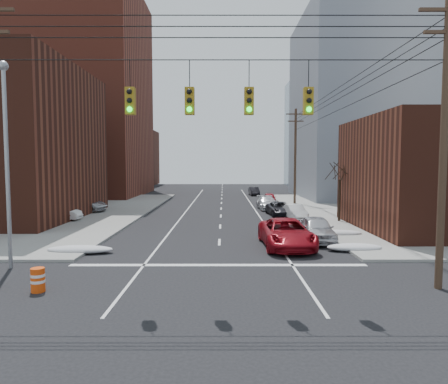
{
  "coord_description": "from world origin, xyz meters",
  "views": [
    {
      "loc": [
        0.26,
        -11.99,
        4.8
      ],
      "look_at": [
        0.28,
        12.92,
        3.0
      ],
      "focal_mm": 32.0,
      "sensor_mm": 36.0,
      "label": 1
    }
  ],
  "objects_px": {
    "parked_car_b": "(295,212)",
    "parked_car_c": "(280,209)",
    "red_pickup": "(286,233)",
    "construction_barrel": "(38,280)",
    "parked_car_a": "(317,229)",
    "parked_car_d": "(267,203)",
    "lot_car_b": "(80,204)",
    "lot_car_c": "(26,209)",
    "lot_car_d": "(20,206)",
    "parked_car_e": "(270,198)",
    "parked_car_f": "(254,191)",
    "lot_car_a": "(57,213)"
  },
  "relations": [
    {
      "from": "parked_car_b",
      "to": "parked_car_c",
      "type": "distance_m",
      "value": 2.62
    },
    {
      "from": "red_pickup",
      "to": "construction_barrel",
      "type": "bearing_deg",
      "value": -144.85
    },
    {
      "from": "parked_car_a",
      "to": "parked_car_d",
      "type": "bearing_deg",
      "value": 95.38
    },
    {
      "from": "lot_car_b",
      "to": "lot_car_c",
      "type": "distance_m",
      "value": 5.12
    },
    {
      "from": "lot_car_b",
      "to": "lot_car_d",
      "type": "bearing_deg",
      "value": 119.31
    },
    {
      "from": "parked_car_c",
      "to": "parked_car_a",
      "type": "bearing_deg",
      "value": -92.27
    },
    {
      "from": "parked_car_e",
      "to": "lot_car_b",
      "type": "bearing_deg",
      "value": -150.21
    },
    {
      "from": "lot_car_b",
      "to": "parked_car_d",
      "type": "bearing_deg",
      "value": -75.89
    },
    {
      "from": "parked_car_c",
      "to": "lot_car_d",
      "type": "xyz_separation_m",
      "value": [
        -23.63,
        -0.5,
        0.3
      ]
    },
    {
      "from": "parked_car_a",
      "to": "lot_car_c",
      "type": "height_order",
      "value": "lot_car_c"
    },
    {
      "from": "parked_car_d",
      "to": "parked_car_e",
      "type": "height_order",
      "value": "parked_car_d"
    },
    {
      "from": "red_pickup",
      "to": "parked_car_e",
      "type": "distance_m",
      "value": 25.31
    },
    {
      "from": "parked_car_e",
      "to": "parked_car_f",
      "type": "xyz_separation_m",
      "value": [
        -1.01,
        11.61,
        0.01
      ]
    },
    {
      "from": "lot_car_a",
      "to": "construction_barrel",
      "type": "distance_m",
      "value": 18.84
    },
    {
      "from": "parked_car_d",
      "to": "parked_car_e",
      "type": "xyz_separation_m",
      "value": [
        1.01,
        6.47,
        -0.06
      ]
    },
    {
      "from": "lot_car_d",
      "to": "construction_barrel",
      "type": "bearing_deg",
      "value": -163.5
    },
    {
      "from": "red_pickup",
      "to": "parked_car_e",
      "type": "relative_size",
      "value": 1.62
    },
    {
      "from": "parked_car_e",
      "to": "lot_car_c",
      "type": "relative_size",
      "value": 0.72
    },
    {
      "from": "parked_car_d",
      "to": "parked_car_e",
      "type": "bearing_deg",
      "value": 78.56
    },
    {
      "from": "parked_car_d",
      "to": "lot_car_b",
      "type": "height_order",
      "value": "lot_car_b"
    },
    {
      "from": "parked_car_e",
      "to": "lot_car_c",
      "type": "bearing_deg",
      "value": -145.64
    },
    {
      "from": "parked_car_d",
      "to": "parked_car_b",
      "type": "bearing_deg",
      "value": -80.2
    },
    {
      "from": "parked_car_f",
      "to": "lot_car_d",
      "type": "bearing_deg",
      "value": -137.84
    },
    {
      "from": "parked_car_c",
      "to": "lot_car_d",
      "type": "distance_m",
      "value": 23.64
    },
    {
      "from": "lot_car_b",
      "to": "parked_car_f",
      "type": "bearing_deg",
      "value": -36.52
    },
    {
      "from": "parked_car_d",
      "to": "parked_car_f",
      "type": "relative_size",
      "value": 1.23
    },
    {
      "from": "red_pickup",
      "to": "lot_car_b",
      "type": "relative_size",
      "value": 1.14
    },
    {
      "from": "lot_car_a",
      "to": "lot_car_b",
      "type": "bearing_deg",
      "value": 4.5
    },
    {
      "from": "construction_barrel",
      "to": "lot_car_b",
      "type": "bearing_deg",
      "value": 106.25
    },
    {
      "from": "parked_car_e",
      "to": "lot_car_a",
      "type": "height_order",
      "value": "lot_car_a"
    },
    {
      "from": "lot_car_c",
      "to": "lot_car_b",
      "type": "bearing_deg",
      "value": -46.11
    },
    {
      "from": "parked_car_a",
      "to": "parked_car_c",
      "type": "relative_size",
      "value": 1.01
    },
    {
      "from": "lot_car_d",
      "to": "construction_barrel",
      "type": "xyz_separation_m",
      "value": [
        11.49,
        -21.32,
        -0.46
      ]
    },
    {
      "from": "lot_car_b",
      "to": "lot_car_d",
      "type": "distance_m",
      "value": 5.13
    },
    {
      "from": "parked_car_b",
      "to": "lot_car_a",
      "type": "xyz_separation_m",
      "value": [
        -19.7,
        -1.75,
        0.16
      ]
    },
    {
      "from": "lot_car_c",
      "to": "lot_car_d",
      "type": "relative_size",
      "value": 1.1
    },
    {
      "from": "parked_car_a",
      "to": "lot_car_b",
      "type": "xyz_separation_m",
      "value": [
        -19.5,
        13.85,
        0.08
      ]
    },
    {
      "from": "parked_car_d",
      "to": "lot_car_a",
      "type": "bearing_deg",
      "value": -156.01
    },
    {
      "from": "lot_car_a",
      "to": "lot_car_b",
      "type": "height_order",
      "value": "lot_car_b"
    },
    {
      "from": "lot_car_c",
      "to": "construction_barrel",
      "type": "relative_size",
      "value": 5.54
    },
    {
      "from": "parked_car_a",
      "to": "lot_car_a",
      "type": "height_order",
      "value": "parked_car_a"
    },
    {
      "from": "lot_car_b",
      "to": "lot_car_d",
      "type": "height_order",
      "value": "lot_car_d"
    },
    {
      "from": "parked_car_c",
      "to": "parked_car_f",
      "type": "xyz_separation_m",
      "value": [
        -0.66,
        22.93,
        0.0
      ]
    },
    {
      "from": "parked_car_b",
      "to": "lot_car_b",
      "type": "bearing_deg",
      "value": 161.69
    },
    {
      "from": "parked_car_a",
      "to": "lot_car_d",
      "type": "xyz_separation_m",
      "value": [
        -24.15,
        11.67,
        0.15
      ]
    },
    {
      "from": "lot_car_d",
      "to": "construction_barrel",
      "type": "height_order",
      "value": "lot_car_d"
    },
    {
      "from": "parked_car_a",
      "to": "lot_car_d",
      "type": "height_order",
      "value": "lot_car_d"
    },
    {
      "from": "parked_car_c",
      "to": "lot_car_d",
      "type": "height_order",
      "value": "lot_car_d"
    },
    {
      "from": "lot_car_a",
      "to": "lot_car_d",
      "type": "xyz_separation_m",
      "value": [
        -4.88,
        3.69,
        0.14
      ]
    },
    {
      "from": "lot_car_c",
      "to": "red_pickup",
      "type": "bearing_deg",
      "value": -126.22
    }
  ]
}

